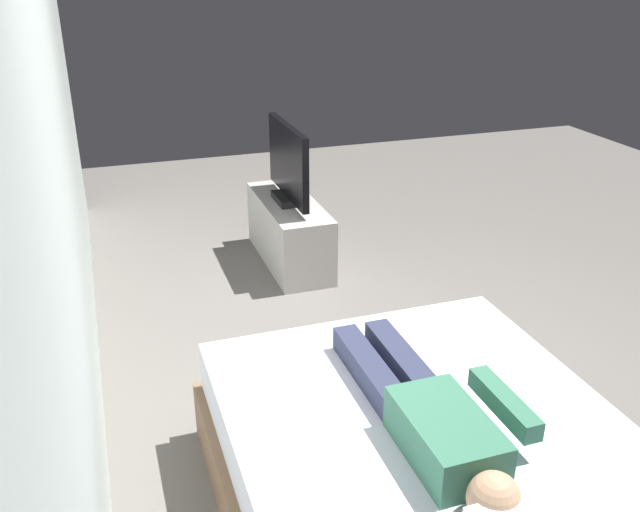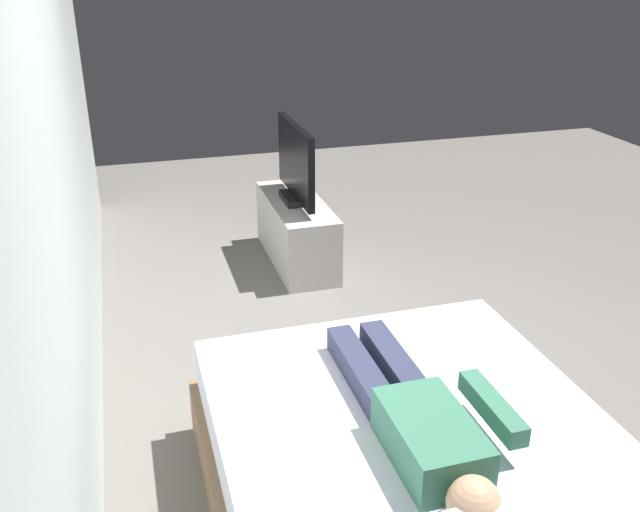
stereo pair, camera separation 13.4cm
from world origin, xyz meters
The scene contains 7 objects.
ground_plane centered at (0.00, 0.00, 0.00)m, with size 10.00×10.00×0.00m, color slate.
back_wall centered at (0.40, 1.52, 1.40)m, with size 6.40×0.10×2.80m, color silver.
bed centered at (-1.03, 0.22, 0.26)m, with size 2.03×1.61×0.54m.
person centered at (-1.01, 0.25, 0.62)m, with size 1.26×0.46×0.18m.
remote centered at (-0.85, -0.16, 0.55)m, with size 0.15×0.04×0.02m, color black.
tv_stand centered at (1.85, -0.01, 0.25)m, with size 1.10×0.40×0.50m, color #B7B2AD.
tv centered at (1.85, -0.01, 0.78)m, with size 0.88×0.20×0.59m.
Camera 1 is at (-2.90, 1.34, 2.25)m, focal length 38.54 mm.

